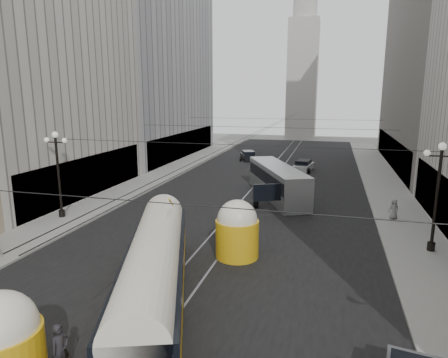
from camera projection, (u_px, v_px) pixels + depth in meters
The scene contains 16 objects.
road at pixel (262, 186), 40.40m from camera, with size 20.00×85.00×0.02m, color black.
sidewalk_left at pixel (166, 173), 46.76m from camera, with size 4.00×72.00×0.15m, color gray.
sidewalk_right at pixel (384, 185), 40.60m from camera, with size 4.00×72.00×0.15m, color gray.
rail_left at pixel (254, 186), 40.59m from camera, with size 0.12×85.00×0.04m, color gray.
rail_right at pixel (269, 187), 40.20m from camera, with size 0.12×85.00×0.04m, color gray.
building_left_far at pixel (144, 57), 57.18m from camera, with size 12.60×28.60×28.60m.
distant_tower at pixel (303, 65), 82.11m from camera, with size 6.00×6.00×31.36m.
lamppost_left_mid at pixel (58, 170), 29.16m from camera, with size 1.86×0.44×6.37m.
lamppost_right_mid at pixel (437, 191), 22.70m from camera, with size 1.86×0.44×6.37m.
catenary at pixel (262, 129), 38.19m from camera, with size 25.00×72.00×0.23m.
streetcar at pixel (155, 270), 17.35m from camera, with size 6.92×14.75×3.41m.
city_bus at pixel (277, 180), 35.76m from camera, with size 6.93×11.78×2.89m.
sedan_white_far at pixel (303, 166), 48.44m from camera, with size 2.38×4.46×1.34m.
sedan_dark_far at pixel (248, 156), 56.52m from camera, with size 3.13×4.48×1.31m.
pedestrian_crossing_a at pixel (60, 350), 13.12m from camera, with size 0.66×0.43×1.81m, color black.
pedestrian_sidewalk_right at pixel (394, 209), 29.24m from camera, with size 0.73×0.45×1.50m, color slate.
Camera 1 is at (6.65, -6.48, 9.14)m, focal length 32.00 mm.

